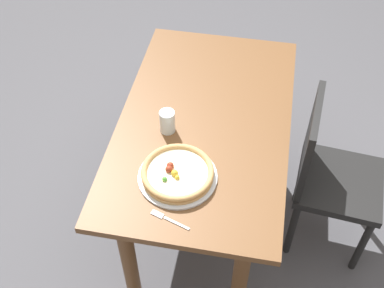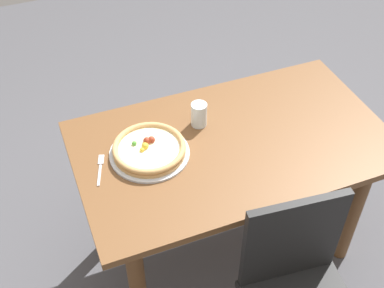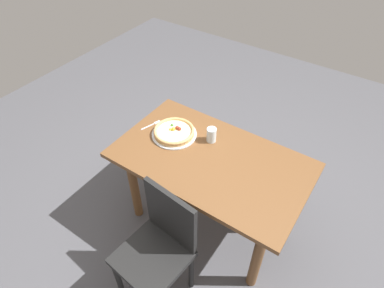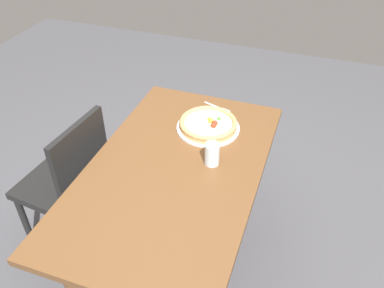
{
  "view_description": "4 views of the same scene",
  "coord_description": "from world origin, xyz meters",
  "views": [
    {
      "loc": [
        -1.54,
        -0.23,
        2.29
      ],
      "look_at": [
        -0.17,
        0.03,
        0.76
      ],
      "focal_mm": 45.45,
      "sensor_mm": 36.0,
      "label": 1
    },
    {
      "loc": [
        -0.71,
        -1.35,
        2.16
      ],
      "look_at": [
        -0.17,
        0.03,
        0.76
      ],
      "focal_mm": 47.09,
      "sensor_mm": 36.0,
      "label": 2
    },
    {
      "loc": [
        0.75,
        -1.34,
        2.31
      ],
      "look_at": [
        -0.17,
        0.03,
        0.76
      ],
      "focal_mm": 30.66,
      "sensor_mm": 36.0,
      "label": 3
    },
    {
      "loc": [
        1.25,
        0.52,
        1.94
      ],
      "look_at": [
        -0.17,
        0.03,
        0.76
      ],
      "focal_mm": 37.33,
      "sensor_mm": 36.0,
      "label": 4
    }
  ],
  "objects": [
    {
      "name": "plate",
      "position": [
        -0.35,
        0.05,
        0.74
      ],
      "size": [
        0.32,
        0.32,
        0.01
      ],
      "primitive_type": "cylinder",
      "color": "silver",
      "rests_on": "dining_table"
    },
    {
      "name": "ground_plane",
      "position": [
        0.0,
        0.0,
        0.0
      ],
      "size": [
        6.0,
        6.0,
        0.0
      ],
      "primitive_type": "plane",
      "color": "#4C4C51"
    },
    {
      "name": "drinking_glass",
      "position": [
        -0.09,
        0.15,
        0.79
      ],
      "size": [
        0.07,
        0.07,
        0.11
      ],
      "primitive_type": "cylinder",
      "color": "silver",
      "rests_on": "dining_table"
    },
    {
      "name": "fork",
      "position": [
        -0.55,
        0.05,
        0.74
      ],
      "size": [
        0.07,
        0.16,
        0.0
      ],
      "rotation": [
        0.0,
        0.0,
        1.25
      ],
      "color": "silver",
      "rests_on": "dining_table"
    },
    {
      "name": "chair_near",
      "position": [
        0.01,
        -0.6,
        0.48
      ],
      "size": [
        0.44,
        0.44,
        0.87
      ],
      "rotation": [
        0.0,
        0.0,
        3.04
      ],
      "color": "black",
      "rests_on": "ground"
    },
    {
      "name": "dining_table",
      "position": [
        0.0,
        0.0,
        0.61
      ],
      "size": [
        1.3,
        0.77,
        0.74
      ],
      "color": "brown",
      "rests_on": "ground"
    },
    {
      "name": "pizza",
      "position": [
        -0.35,
        0.05,
        0.77
      ],
      "size": [
        0.29,
        0.29,
        0.05
      ],
      "color": "tan",
      "rests_on": "plate"
    }
  ]
}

